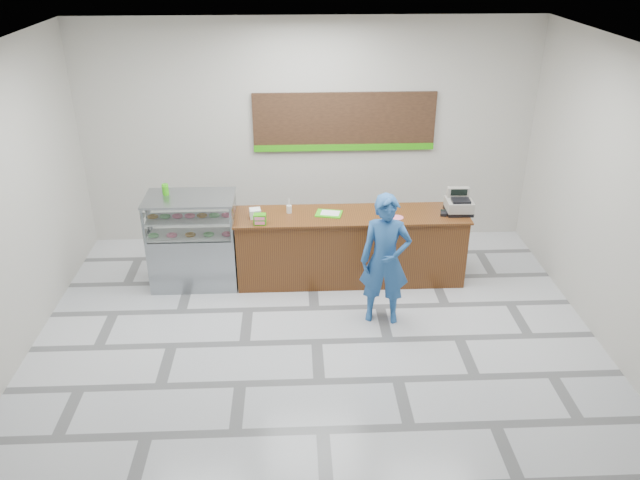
{
  "coord_description": "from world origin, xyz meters",
  "views": [
    {
      "loc": [
        -0.25,
        -6.35,
        4.58
      ],
      "look_at": [
        0.08,
        0.9,
        0.96
      ],
      "focal_mm": 35.0,
      "sensor_mm": 36.0,
      "label": 1
    }
  ],
  "objects_px": {
    "display_case": "(193,240)",
    "sales_counter": "(351,247)",
    "serving_tray": "(329,214)",
    "customer": "(385,260)",
    "cash_register": "(459,204)"
  },
  "relations": [
    {
      "from": "serving_tray",
      "to": "customer",
      "type": "bearing_deg",
      "value": -46.25
    },
    {
      "from": "sales_counter",
      "to": "serving_tray",
      "type": "xyz_separation_m",
      "value": [
        -0.31,
        0.01,
        0.52
      ]
    },
    {
      "from": "sales_counter",
      "to": "display_case",
      "type": "relative_size",
      "value": 2.45
    },
    {
      "from": "display_case",
      "to": "serving_tray",
      "type": "distance_m",
      "value": 1.94
    },
    {
      "from": "serving_tray",
      "to": "customer",
      "type": "xyz_separation_m",
      "value": [
        0.65,
        -1.07,
        -0.17
      ]
    },
    {
      "from": "serving_tray",
      "to": "display_case",
      "type": "bearing_deg",
      "value": -166.95
    },
    {
      "from": "sales_counter",
      "to": "customer",
      "type": "height_order",
      "value": "customer"
    },
    {
      "from": "sales_counter",
      "to": "display_case",
      "type": "xyz_separation_m",
      "value": [
        -2.22,
        -0.0,
        0.16
      ]
    },
    {
      "from": "sales_counter",
      "to": "customer",
      "type": "relative_size",
      "value": 1.88
    },
    {
      "from": "customer",
      "to": "display_case",
      "type": "bearing_deg",
      "value": 165.54
    },
    {
      "from": "cash_register",
      "to": "serving_tray",
      "type": "xyz_separation_m",
      "value": [
        -1.81,
        0.02,
        -0.12
      ]
    },
    {
      "from": "display_case",
      "to": "sales_counter",
      "type": "bearing_deg",
      "value": 0.0
    },
    {
      "from": "display_case",
      "to": "cash_register",
      "type": "distance_m",
      "value": 3.75
    },
    {
      "from": "cash_register",
      "to": "display_case",
      "type": "bearing_deg",
      "value": -178.6
    },
    {
      "from": "sales_counter",
      "to": "customer",
      "type": "xyz_separation_m",
      "value": [
        0.33,
        -1.06,
        0.35
      ]
    }
  ]
}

